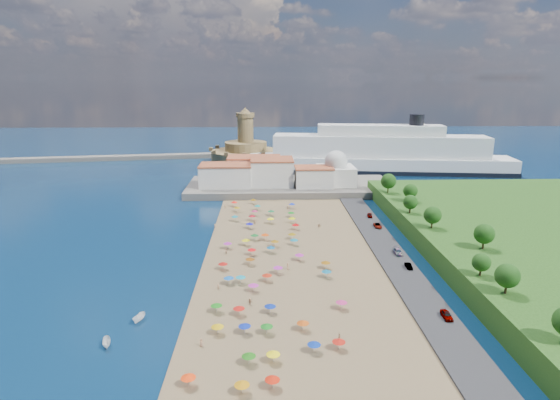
{
  "coord_description": "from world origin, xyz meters",
  "views": [
    {
      "loc": [
        -1.06,
        -129.82,
        48.55
      ],
      "look_at": [
        4.0,
        25.0,
        8.0
      ],
      "focal_mm": 30.0,
      "sensor_mm": 36.0,
      "label": 1
    }
  ],
  "objects": [
    {
      "name": "terrace",
      "position": [
        10.0,
        73.0,
        1.5
      ],
      "size": [
        90.0,
        36.0,
        3.0
      ],
      "primitive_type": "cube",
      "color": "#59544C",
      "rests_on": "ground"
    },
    {
      "name": "fortress",
      "position": [
        -12.0,
        138.0,
        6.68
      ],
      "size": [
        40.0,
        40.0,
        32.4
      ],
      "color": "olive",
      "rests_on": "ground"
    },
    {
      "name": "hillside_trees",
      "position": [
        48.51,
        -4.59,
        9.94
      ],
      "size": [
        14.31,
        110.4,
        7.35
      ],
      "color": "#382314",
      "rests_on": "hillside"
    },
    {
      "name": "cruise_ship",
      "position": [
        59.16,
        113.07,
        9.01
      ],
      "size": [
        140.79,
        37.06,
        30.43
      ],
      "color": "black",
      "rests_on": "ground"
    },
    {
      "name": "ground",
      "position": [
        0.0,
        0.0,
        0.0
      ],
      "size": [
        700.0,
        700.0,
        0.0
      ],
      "primitive_type": "plane",
      "color": "#071938",
      "rests_on": "ground"
    },
    {
      "name": "waterfront_buildings",
      "position": [
        -3.05,
        73.64,
        7.88
      ],
      "size": [
        57.0,
        29.0,
        11.0
      ],
      "color": "silver",
      "rests_on": "terrace"
    },
    {
      "name": "jetty",
      "position": [
        -12.0,
        108.0,
        1.2
      ],
      "size": [
        18.0,
        70.0,
        2.4
      ],
      "primitive_type": "cube",
      "color": "#59544C",
      "rests_on": "ground"
    },
    {
      "name": "breakwater",
      "position": [
        -110.0,
        153.0,
        1.3
      ],
      "size": [
        199.03,
        34.77,
        2.6
      ],
      "primitive_type": "cube",
      "rotation": [
        0.0,
        0.0,
        0.14
      ],
      "color": "#59544C",
      "rests_on": "ground"
    },
    {
      "name": "parked_cars",
      "position": [
        36.0,
        -4.51,
        1.38
      ],
      "size": [
        2.16,
        76.27,
        1.44
      ],
      "color": "gray",
      "rests_on": "promenade"
    },
    {
      "name": "domed_building",
      "position": [
        30.0,
        71.0,
        8.97
      ],
      "size": [
        16.0,
        16.0,
        15.0
      ],
      "color": "silver",
      "rests_on": "terrace"
    },
    {
      "name": "beach_parasols",
      "position": [
        -1.21,
        -11.02,
        2.15
      ],
      "size": [
        31.33,
        117.18,
        2.2
      ],
      "color": "gray",
      "rests_on": "beach"
    },
    {
      "name": "beachgoers",
      "position": [
        -2.22,
        0.58,
        1.11
      ],
      "size": [
        35.67,
        95.2,
        1.84
      ],
      "color": "tan",
      "rests_on": "beach"
    },
    {
      "name": "moored_boats",
      "position": [
        -28.92,
        -46.67,
        0.75
      ],
      "size": [
        6.19,
        13.29,
        1.51
      ],
      "color": "white",
      "rests_on": "ground"
    }
  ]
}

